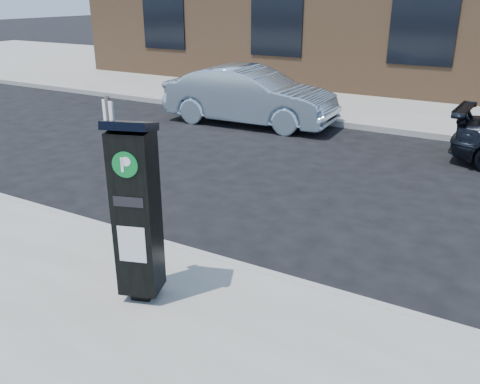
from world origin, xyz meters
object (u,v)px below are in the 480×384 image
Objects in this scene: parking_kiosk at (137,211)px; car_silver at (250,96)px; bike_rack at (128,230)px; sign_pole at (117,200)px.

parking_kiosk is 0.44× the size of car_silver.
sign_pole is at bearing -49.56° from bike_rack.
bike_rack is 0.12× the size of car_silver.
sign_pole is 0.48× the size of car_silver.
parking_kiosk is at bearing 13.38° from sign_pole.
bike_rack is at bearing -166.45° from car_silver.
car_silver is (-2.27, 7.51, 0.35)m from bike_rack.
bike_rack is at bearing 146.79° from sign_pole.
car_silver is at bearing 108.40° from bike_rack.
sign_pole reaches higher than car_silver.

